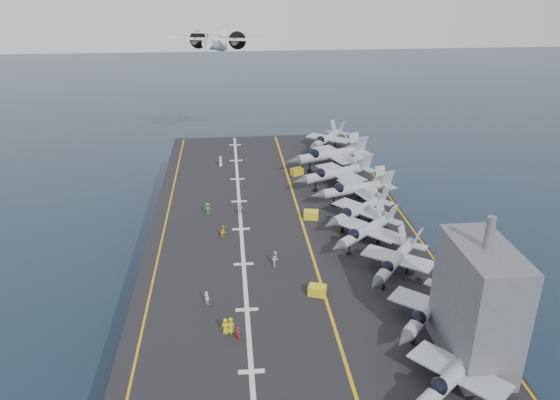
{
  "coord_description": "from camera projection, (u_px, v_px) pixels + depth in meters",
  "views": [
    {
      "loc": [
        -7.26,
        -70.37,
        45.28
      ],
      "look_at": [
        0.0,
        4.0,
        13.0
      ],
      "focal_mm": 35.0,
      "sensor_mm": 36.0,
      "label": 1
    }
  ],
  "objects": [
    {
      "name": "ground",
      "position": [
        283.0,
        289.0,
        82.89
      ],
      "size": [
        500.0,
        500.0,
        0.0
      ],
      "primitive_type": "plane",
      "color": "#142135",
      "rests_on": "ground"
    },
    {
      "name": "hull",
      "position": [
        283.0,
        260.0,
        80.91
      ],
      "size": [
        36.0,
        90.0,
        10.0
      ],
      "primitive_type": "cube",
      "color": "#56595E",
      "rests_on": "ground"
    },
    {
      "name": "flight_deck",
      "position": [
        283.0,
        229.0,
        78.85
      ],
      "size": [
        38.0,
        92.0,
        0.4
      ],
      "primitive_type": "cube",
      "color": "black",
      "rests_on": "hull"
    },
    {
      "name": "foul_line",
      "position": [
        303.0,
        226.0,
        79.03
      ],
      "size": [
        0.35,
        90.0,
        0.02
      ],
      "primitive_type": "cube",
      "color": "gold",
      "rests_on": "flight_deck"
    },
    {
      "name": "landing_centerline",
      "position": [
        241.0,
        229.0,
        78.23
      ],
      "size": [
        0.5,
        90.0,
        0.02
      ],
      "primitive_type": "cube",
      "color": "silver",
      "rests_on": "flight_deck"
    },
    {
      "name": "deck_edge_port",
      "position": [
        163.0,
        232.0,
        77.25
      ],
      "size": [
        0.25,
        90.0,
        0.02
      ],
      "primitive_type": "cube",
      "color": "gold",
      "rests_on": "flight_deck"
    },
    {
      "name": "deck_edge_stbd",
      "position": [
        407.0,
        222.0,
        80.41
      ],
      "size": [
        0.25,
        90.0,
        0.02
      ],
      "primitive_type": "cube",
      "color": "gold",
      "rests_on": "flight_deck"
    },
    {
      "name": "island_superstructure",
      "position": [
        480.0,
        291.0,
        49.72
      ],
      "size": [
        5.0,
        10.0,
        15.0
      ],
      "primitive_type": null,
      "color": "#56595E",
      "rests_on": "flight_deck"
    },
    {
      "name": "fighter_jet_0",
      "position": [
        455.0,
        373.0,
        47.33
      ],
      "size": [
        15.95,
        15.37,
        4.63
      ],
      "primitive_type": null,
      "color": "gray",
      "rests_on": "flight_deck"
    },
    {
      "name": "fighter_jet_1",
      "position": [
        429.0,
        307.0,
        56.46
      ],
      "size": [
        15.18,
        15.59,
        4.54
      ],
      "primitive_type": null,
      "color": "gray",
      "rests_on": "flight_deck"
    },
    {
      "name": "fighter_jet_2",
      "position": [
        396.0,
        259.0,
        65.7
      ],
      "size": [
        14.8,
        15.62,
        4.52
      ],
      "primitive_type": null,
      "color": "#90969F",
      "rests_on": "flight_deck"
    },
    {
      "name": "fighter_jet_3",
      "position": [
        366.0,
        230.0,
        72.99
      ],
      "size": [
        15.66,
        15.29,
        4.57
      ],
      "primitive_type": null,
      "color": "#9EA7B1",
      "rests_on": "flight_deck"
    },
    {
      "name": "fighter_jet_4",
      "position": [
        359.0,
        209.0,
        78.97
      ],
      "size": [
        16.02,
        15.44,
        4.65
      ],
      "primitive_type": null,
      "color": "gray",
      "rests_on": "flight_deck"
    },
    {
      "name": "fighter_jet_5",
      "position": [
        356.0,
        188.0,
        86.23
      ],
      "size": [
        16.46,
        13.43,
        4.94
      ],
      "primitive_type": null,
      "color": "gray",
      "rests_on": "flight_deck"
    },
    {
      "name": "fighter_jet_6",
      "position": [
        337.0,
        172.0,
        92.15
      ],
      "size": [
        18.12,
        15.63,
        5.3
      ],
      "primitive_type": null,
      "color": "gray",
      "rests_on": "flight_deck"
    },
    {
      "name": "fighter_jet_7",
      "position": [
        331.0,
        154.0,
        100.65
      ],
      "size": [
        19.1,
        15.99,
        5.65
      ],
      "primitive_type": null,
      "color": "#969CA4",
      "rests_on": "flight_deck"
    },
    {
      "name": "fighter_jet_8",
      "position": [
        327.0,
        138.0,
        111.26
      ],
      "size": [
        15.57,
        16.59,
        4.8
      ],
      "primitive_type": null,
      "color": "#9BA1A9",
      "rests_on": "flight_deck"
    },
    {
      "name": "tow_cart_a",
      "position": [
        317.0,
        290.0,
        62.45
      ],
      "size": [
        2.32,
        1.9,
        1.2
      ],
      "primitive_type": null,
      "color": "yellow",
      "rests_on": "flight_deck"
    },
    {
      "name": "tow_cart_b",
      "position": [
        311.0,
        215.0,
        81.24
      ],
      "size": [
        2.39,
        1.8,
        1.3
      ],
      "primitive_type": null,
      "color": "yellow",
      "rests_on": "flight_deck"
    },
    {
      "name": "tow_cart_c",
      "position": [
        297.0,
        172.0,
        98.25
      ],
      "size": [
        2.44,
        2.07,
        1.24
      ],
      "primitive_type": null,
      "color": "gold",
      "rests_on": "flight_deck"
    },
    {
      "name": "crew_0",
      "position": [
        225.0,
        326.0,
        55.75
      ],
      "size": [
        1.29,
        1.16,
        1.79
      ],
      "primitive_type": "imported",
      "color": "gold",
      "rests_on": "flight_deck"
    },
    {
      "name": "crew_1",
      "position": [
        207.0,
        298.0,
        60.67
      ],
      "size": [
        1.19,
        1.15,
        1.66
      ],
      "primitive_type": "imported",
      "color": "silver",
      "rests_on": "flight_deck"
    },
    {
      "name": "crew_2",
      "position": [
        223.0,
        232.0,
        75.48
      ],
      "size": [
        0.89,
        1.2,
        1.84
      ],
      "primitive_type": "imported",
      "color": "yellow",
      "rests_on": "flight_deck"
    },
    {
      "name": "crew_3",
      "position": [
        208.0,
        209.0,
        82.56
      ],
      "size": [
        1.18,
        0.86,
        1.84
      ],
      "primitive_type": "imported",
      "color": "green",
      "rests_on": "flight_deck"
    },
    {
      "name": "crew_4",
      "position": [
        240.0,
        209.0,
        82.48
      ],
      "size": [
        1.12,
        0.79,
        1.79
      ],
      "primitive_type": "imported",
      "color": "silver",
      "rests_on": "flight_deck"
    },
    {
      "name": "crew_5",
      "position": [
        221.0,
        162.0,
        102.14
      ],
      "size": [
        1.01,
        1.33,
        2.0
      ],
      "primitive_type": "imported",
      "color": "white",
      "rests_on": "flight_deck"
    },
    {
      "name": "crew_6",
      "position": [
        238.0,
        334.0,
        54.69
      ],
      "size": [
        1.07,
        1.16,
        1.61
      ],
      "primitive_type": "imported",
      "color": "#B21919",
      "rests_on": "flight_deck"
    },
    {
      "name": "crew_7",
      "position": [
        276.0,
        258.0,
        68.48
      ],
      "size": [
        1.03,
        1.32,
        1.97
      ],
      "primitive_type": "imported",
      "color": "silver",
      "rests_on": "flight_deck"
    },
    {
      "name": "transport_plane",
      "position": [
        215.0,
        45.0,
        127.77
      ],
      "size": [
        26.45,
        20.93,
        5.53
      ],
      "primitive_type": null,
      "color": "silver"
    },
    {
      "name": "crew_8",
      "position": [
        231.0,
        326.0,
        55.87
      ],
      "size": [
        1.29,
        1.16,
        1.79
      ],
      "primitive_type": "imported",
      "color": "gold",
      "rests_on": "flight_deck"
    }
  ]
}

